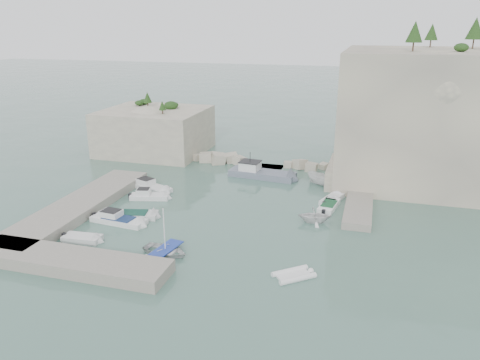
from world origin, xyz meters
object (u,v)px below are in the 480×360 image
(motorboat_b, at_px, (150,199))
(motorboat_e, at_px, (83,241))
(work_boat, at_px, (262,177))
(rowboat, at_px, (166,254))
(tender_east_b, at_px, (329,208))
(tender_east_a, at_px, (314,222))
(tender_east_c, at_px, (332,201))
(motorboat_a, at_px, (151,189))
(motorboat_c, at_px, (135,217))
(motorboat_d, at_px, (119,223))
(tender_east_d, at_px, (323,185))
(inflatable_dinghy, at_px, (294,277))

(motorboat_b, xyz_separation_m, motorboat_e, (-1.07, -12.36, 0.00))
(motorboat_e, bearing_deg, work_boat, 59.37)
(rowboat, bearing_deg, tender_east_b, -30.78)
(motorboat_b, distance_m, tender_east_a, 20.20)
(rowboat, bearing_deg, tender_east_c, -27.25)
(motorboat_a, bearing_deg, tender_east_c, 26.45)
(motorboat_c, bearing_deg, motorboat_a, 91.84)
(motorboat_a, bearing_deg, rowboat, -38.36)
(motorboat_d, bearing_deg, tender_east_d, 49.16)
(tender_east_a, relative_size, tender_east_d, 0.72)
(tender_east_a, relative_size, tender_east_c, 0.76)
(tender_east_b, bearing_deg, motorboat_a, 98.45)
(tender_east_c, bearing_deg, tender_east_a, -170.77)
(motorboat_b, height_order, motorboat_d, same)
(tender_east_b, distance_m, work_boat, 13.52)
(motorboat_b, bearing_deg, tender_east_b, -6.13)
(tender_east_d, relative_size, work_boat, 0.48)
(tender_east_d, bearing_deg, inflatable_dinghy, -149.17)
(motorboat_e, bearing_deg, tender_east_a, 23.05)
(motorboat_e, relative_size, work_boat, 0.41)
(motorboat_c, height_order, tender_east_d, tender_east_d)
(inflatable_dinghy, height_order, tender_east_a, tender_east_a)
(motorboat_d, relative_size, rowboat, 1.53)
(motorboat_b, relative_size, motorboat_e, 1.24)
(motorboat_b, bearing_deg, inflatable_dinghy, -47.97)
(motorboat_c, bearing_deg, tender_east_c, 15.03)
(motorboat_a, bearing_deg, tender_east_b, 20.75)
(motorboat_b, height_order, tender_east_a, tender_east_a)
(rowboat, xyz_separation_m, inflatable_dinghy, (12.10, -0.82, 0.00))
(motorboat_b, relative_size, motorboat_d, 0.75)
(motorboat_a, height_order, tender_east_c, motorboat_a)
(motorboat_b, bearing_deg, motorboat_d, -103.28)
(tender_east_b, relative_size, tender_east_d, 1.01)
(motorboat_c, xyz_separation_m, motorboat_e, (-2.06, -6.68, 0.00))
(motorboat_d, distance_m, tender_east_b, 23.53)
(motorboat_c, xyz_separation_m, tender_east_c, (20.33, 10.92, 0.00))
(motorboat_d, height_order, tender_east_b, motorboat_d)
(motorboat_e, bearing_deg, motorboat_c, 68.84)
(motorboat_b, distance_m, motorboat_d, 7.46)
(motorboat_e, relative_size, inflatable_dinghy, 1.11)
(inflatable_dinghy, relative_size, tender_east_a, 1.06)
(motorboat_d, xyz_separation_m, tender_east_b, (21.09, 10.43, 0.00))
(rowboat, xyz_separation_m, tender_east_a, (12.26, 11.05, 0.00))
(motorboat_c, distance_m, tender_east_b, 21.98)
(motorboat_d, height_order, motorboat_e, motorboat_d)
(motorboat_a, distance_m, tender_east_a, 22.01)
(rowboat, distance_m, inflatable_dinghy, 12.12)
(rowboat, height_order, inflatable_dinghy, rowboat)
(inflatable_dinghy, bearing_deg, tender_east_a, 49.73)
(motorboat_c, relative_size, work_boat, 0.55)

